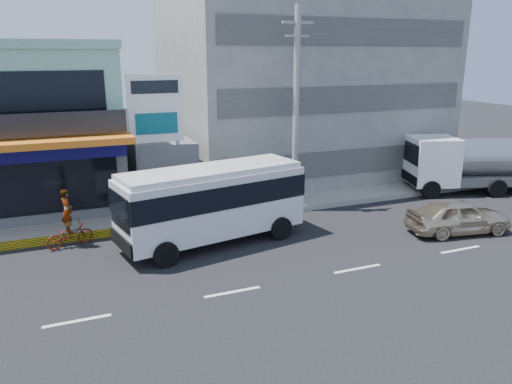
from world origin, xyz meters
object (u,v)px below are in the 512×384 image
minibus (212,199)px  sedan (458,216)px  satellite_dish (160,138)px  motorcycle_rider (69,228)px  concrete_building (299,66)px  utility_pole_near (296,110)px  tanker_truck (474,163)px  billboard (156,116)px

minibus → sedan: (10.57, -3.00, -1.18)m
satellite_dish → minibus: 6.61m
motorcycle_rider → minibus: bearing=-18.0°
concrete_building → utility_pole_near: bearing=-117.8°
concrete_building → tanker_truck: bearing=-49.6°
sedan → motorcycle_rider: (-16.23, 4.84, 0.04)m
concrete_building → utility_pole_near: 8.79m
satellite_dish → minibus: satellite_dish is taller
concrete_building → billboard: (-10.50, -5.80, -2.07)m
billboard → utility_pole_near: utility_pole_near is taller
billboard → tanker_truck: bearing=-8.3°
concrete_building → sedan: bearing=-84.3°
sedan → tanker_truck: 7.70m
concrete_building → billboard: 12.17m
satellite_dish → sedan: 14.97m
concrete_building → utility_pole_near: (-4.00, -7.60, -1.85)m
concrete_building → sedan: (1.33, -13.36, -6.22)m
minibus → motorcycle_rider: bearing=162.0°
billboard → motorcycle_rider: bearing=-148.2°
utility_pole_near → minibus: 6.72m
utility_pole_near → minibus: size_ratio=1.22×
motorcycle_rider → tanker_truck: bearing=0.4°
minibus → billboard: bearing=105.5°
concrete_building → sedan: size_ratio=3.49×
utility_pole_near → sedan: 8.99m
concrete_building → motorcycle_rider: 18.24m
utility_pole_near → tanker_truck: 11.67m
concrete_building → tanker_truck: size_ratio=1.88×
concrete_building → utility_pole_near: concrete_building is taller
utility_pole_near → motorcycle_rider: (-10.90, -0.93, -4.33)m
minibus → concrete_building: bearing=48.3°
satellite_dish → tanker_truck: 17.78m
utility_pole_near → sedan: bearing=-47.2°
sedan → concrete_building: bearing=16.0°
minibus → motorcycle_rider: size_ratio=3.29×
utility_pole_near → motorcycle_rider: size_ratio=4.02×
concrete_building → satellite_dish: (-10.00, -4.00, -3.42)m
billboard → minibus: 5.59m
utility_pole_near → minibus: (-5.23, -2.77, -3.19)m
utility_pole_near → tanker_truck: (11.14, -0.79, -3.41)m
minibus → tanker_truck: size_ratio=0.96×
utility_pole_near → satellite_dish: bearing=149.0°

